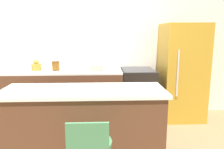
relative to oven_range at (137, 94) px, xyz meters
name	(u,v)px	position (x,y,z in m)	size (l,w,h in m)	color
ground_plane	(76,126)	(-1.07, -0.35, -0.45)	(14.00, 14.00, 0.00)	#8E704C
wall_back	(79,45)	(-1.07, 0.36, 0.85)	(8.00, 0.06, 2.60)	white
back_counter	(59,95)	(-1.40, 0.00, 0.00)	(2.20, 0.66, 0.89)	brown
kitchen_island	(84,125)	(-0.85, -1.31, 0.00)	(1.88, 0.65, 0.89)	brown
oven_range	(137,94)	(0.00, 0.00, 0.00)	(0.57, 0.67, 0.89)	black
refrigerator	(182,72)	(0.78, -0.01, 0.40)	(0.72, 0.71, 1.68)	gold
kettle	(36,66)	(-1.76, -0.02, 0.52)	(0.17, 0.17, 0.19)	#B29333
mixing_bowl	(96,67)	(-0.74, -0.02, 0.49)	(0.25, 0.25, 0.09)	#C1B28E
canister_jar	(56,66)	(-1.43, -0.02, 0.53)	(0.14, 0.14, 0.16)	brown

